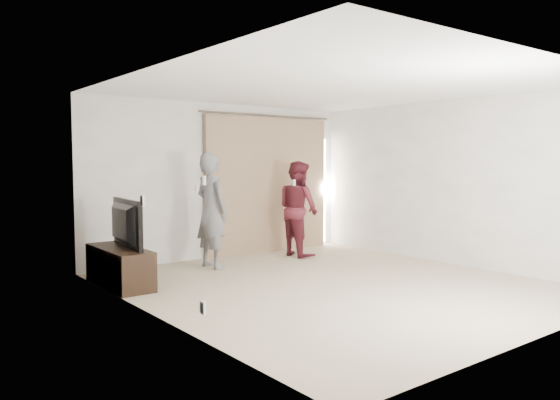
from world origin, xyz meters
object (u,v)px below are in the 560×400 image
(person_woman, at_px, (298,209))
(tv, at_px, (119,224))
(person_man, at_px, (212,211))
(tv_console, at_px, (120,267))

(person_woman, bearing_deg, tv, -174.26)
(person_man, bearing_deg, person_woman, -0.00)
(tv_console, bearing_deg, person_man, 11.81)
(person_man, bearing_deg, tv, -168.19)
(person_man, relative_size, person_woman, 1.07)
(tv_console, bearing_deg, tv, 0.00)
(tv, bearing_deg, person_man, -73.03)
(tv, distance_m, person_woman, 3.32)
(tv, bearing_deg, tv_console, 0.00)
(person_man, xyz_separation_m, person_woman, (1.72, -0.00, -0.06))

